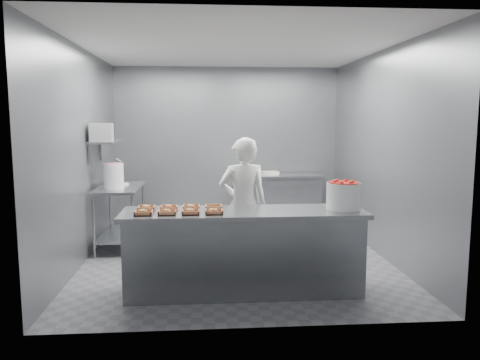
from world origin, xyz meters
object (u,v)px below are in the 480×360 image
(glaze_bucket, at_px, (114,175))
(appliance, at_px, (102,132))
(tray_0, at_px, (143,212))
(tray_6, at_px, (191,207))
(tray_1, at_px, (167,212))
(tray_2, at_px, (190,212))
(tray_3, at_px, (214,211))
(tray_4, at_px, (146,208))
(tray_7, at_px, (214,207))
(worker, at_px, (243,205))
(service_counter, at_px, (244,251))
(strawberry_tub, at_px, (343,195))
(prep_table, at_px, (120,207))
(tray_5, at_px, (169,207))
(back_counter, at_px, (279,199))

(glaze_bucket, bearing_deg, appliance, -153.80)
(tray_0, relative_size, tray_6, 1.00)
(tray_1, xyz_separation_m, glaze_bucket, (-0.89, 1.87, 0.16))
(tray_2, height_order, tray_3, same)
(tray_4, height_order, tray_7, tray_4)
(tray_2, relative_size, glaze_bucket, 0.43)
(tray_0, bearing_deg, worker, 38.79)
(service_counter, height_order, tray_3, tray_3)
(tray_4, relative_size, worker, 0.11)
(tray_6, height_order, appliance, appliance)
(service_counter, height_order, tray_4, tray_4)
(strawberry_tub, distance_m, glaze_bucket, 3.27)
(tray_2, distance_m, tray_7, 0.35)
(service_counter, distance_m, tray_3, 0.58)
(appliance, bearing_deg, tray_0, -72.29)
(tray_2, xyz_separation_m, tray_7, (0.24, 0.25, -0.00))
(prep_table, relative_size, tray_5, 6.40)
(tray_6, bearing_deg, tray_2, -90.00)
(tray_2, height_order, tray_5, same)
(tray_3, height_order, glaze_bucket, glaze_bucket)
(service_counter, relative_size, tray_0, 13.88)
(service_counter, xyz_separation_m, worker, (0.06, 0.76, 0.37))
(tray_6, xyz_separation_m, worker, (0.62, 0.63, -0.10))
(prep_table, distance_m, tray_3, 2.48)
(tray_1, relative_size, worker, 0.11)
(strawberry_tub, bearing_deg, prep_table, 144.42)
(tray_0, bearing_deg, tray_5, 46.14)
(service_counter, height_order, back_counter, same)
(prep_table, relative_size, glaze_bucket, 2.78)
(tray_4, bearing_deg, tray_5, 0.00)
(tray_3, bearing_deg, tray_5, 152.51)
(service_counter, relative_size, tray_5, 13.88)
(tray_7, bearing_deg, glaze_bucket, 130.21)
(back_counter, height_order, tray_7, tray_7)
(tray_7, xyz_separation_m, glaze_bucket, (-1.37, 1.62, 0.17))
(tray_0, xyz_separation_m, appliance, (-0.78, 1.80, 0.77))
(tray_5, height_order, worker, worker)
(tray_1, bearing_deg, tray_5, 90.00)
(tray_6, xyz_separation_m, glaze_bucket, (-1.13, 1.62, 0.16))
(prep_table, xyz_separation_m, appliance, (-0.17, -0.27, 1.10))
(service_counter, relative_size, tray_1, 13.88)
(service_counter, xyz_separation_m, tray_2, (-0.56, -0.12, 0.47))
(back_counter, bearing_deg, tray_2, -113.44)
(service_counter, distance_m, tray_6, 0.74)
(tray_3, relative_size, appliance, 0.56)
(prep_table, xyz_separation_m, back_counter, (2.55, 1.30, -0.14))
(tray_1, bearing_deg, service_counter, 8.83)
(tray_2, xyz_separation_m, worker, (0.62, 0.88, -0.10))
(back_counter, distance_m, tray_6, 3.48)
(tray_1, bearing_deg, tray_0, 180.00)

